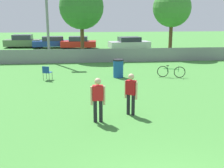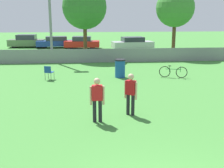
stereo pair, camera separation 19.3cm
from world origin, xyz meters
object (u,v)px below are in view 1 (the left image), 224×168
(trash_bin, at_px, (118,68))
(parked_car_silver, at_px, (129,43))
(player_thrower_red, at_px, (98,97))
(parked_car_blue, at_px, (53,42))
(folding_chair_sideline, at_px, (47,72))
(parked_car_olive, at_px, (23,41))
(parked_car_red, at_px, (79,43))
(light_pole, at_px, (46,1))
(bicycle_sideline, at_px, (171,72))
(tree_near_pole, at_px, (81,7))
(tree_far_right, at_px, (172,8))
(player_defender_red, at_px, (131,92))

(trash_bin, height_order, parked_car_silver, parked_car_silver)
(player_thrower_red, bearing_deg, parked_car_blue, 100.94)
(folding_chair_sideline, height_order, parked_car_olive, parked_car_olive)
(parked_car_red, xyz_separation_m, parked_car_silver, (5.60, -1.23, -0.00))
(light_pole, height_order, bicycle_sideline, light_pole)
(tree_near_pole, distance_m, parked_car_silver, 8.88)
(tree_far_right, xyz_separation_m, parked_car_silver, (-2.74, 6.01, -3.64))
(bicycle_sideline, bearing_deg, player_defender_red, -102.37)
(player_thrower_red, xyz_separation_m, trash_bin, (1.66, 7.24, -0.36))
(parked_car_olive, relative_size, parked_car_blue, 0.87)
(bicycle_sideline, bearing_deg, parked_car_red, 127.11)
(light_pole, height_order, player_defender_red, light_pole)
(player_defender_red, relative_size, folding_chair_sideline, 1.92)
(player_thrower_red, relative_size, player_defender_red, 1.00)
(folding_chair_sideline, distance_m, trash_bin, 4.23)
(parked_car_silver, bearing_deg, bicycle_sideline, -97.25)
(tree_near_pole, height_order, tree_far_right, tree_near_pole)
(tree_near_pole, distance_m, trash_bin, 9.20)
(light_pole, distance_m, player_thrower_red, 14.34)
(player_thrower_red, height_order, parked_car_olive, player_thrower_red)
(tree_near_pole, bearing_deg, trash_bin, -75.52)
(tree_far_right, relative_size, parked_car_olive, 1.46)
(player_thrower_red, distance_m, folding_chair_sideline, 7.38)
(player_defender_red, height_order, parked_car_silver, player_defender_red)
(tree_far_right, relative_size, trash_bin, 5.42)
(trash_bin, bearing_deg, folding_chair_sideline, -175.51)
(folding_chair_sideline, height_order, parked_car_blue, parked_car_blue)
(bicycle_sideline, relative_size, trash_bin, 1.46)
(tree_near_pole, bearing_deg, folding_chair_sideline, -104.09)
(parked_car_red, bearing_deg, parked_car_silver, -8.30)
(trash_bin, bearing_deg, player_thrower_red, -102.94)
(player_thrower_red, xyz_separation_m, parked_car_olive, (-7.34, 24.69, -0.21))
(player_thrower_red, bearing_deg, folding_chair_sideline, 112.16)
(player_thrower_red, distance_m, bicycle_sideline, 8.44)
(bicycle_sideline, bearing_deg, tree_near_pole, 139.36)
(trash_bin, bearing_deg, bicycle_sideline, -6.59)
(player_thrower_red, relative_size, folding_chair_sideline, 1.92)
(tree_far_right, height_order, player_thrower_red, tree_far_right)
(trash_bin, bearing_deg, parked_car_silver, 77.76)
(tree_near_pole, relative_size, bicycle_sideline, 3.86)
(player_thrower_red, xyz_separation_m, player_defender_red, (1.27, 0.61, 0.00))
(light_pole, distance_m, trash_bin, 8.88)
(player_defender_red, relative_size, parked_car_red, 0.40)
(parked_car_olive, xyz_separation_m, parked_car_silver, (12.11, -3.15, -0.04))
(tree_near_pole, height_order, player_thrower_red, tree_near_pole)
(parked_car_silver, bearing_deg, parked_car_red, 159.95)
(tree_far_right, xyz_separation_m, player_defender_red, (-6.24, -14.93, -3.38))
(player_defender_red, distance_m, parked_car_olive, 25.57)
(parked_car_olive, bearing_deg, bicycle_sideline, -55.02)
(player_defender_red, distance_m, parked_car_red, 22.27)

